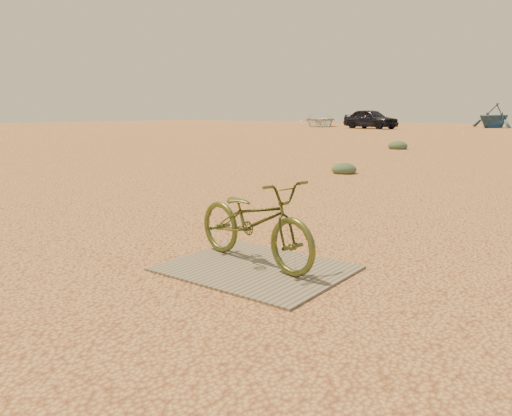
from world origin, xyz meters
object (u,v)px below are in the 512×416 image
Objects in this scene: plywood_board at (256,268)px; bicycle at (254,221)px; boat_far_left at (494,115)px; car at (371,119)px; boat_near_left at (319,120)px.

bicycle reaches higher than plywood_board.
plywood_board is at bearing -59.72° from boat_far_left.
plywood_board is 0.33× the size of car.
boat_far_left reaches higher than plywood_board.
bicycle is at bearing -142.21° from car.
car reaches higher than bicycle.
car is (-15.22, 36.21, 0.40)m from bicycle.
bicycle is at bearing 133.50° from plywood_board.
car is at bearing -55.47° from boat_near_left.
plywood_board is at bearing -142.14° from car.
bicycle is (-0.09, 0.10, 0.41)m from plywood_board.
plywood_board is 44.94m from boat_near_left.
plywood_board is at bearing -125.30° from bicycle.
car is 7.23m from boat_near_left.
plywood_board is 1.03× the size of bicycle.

